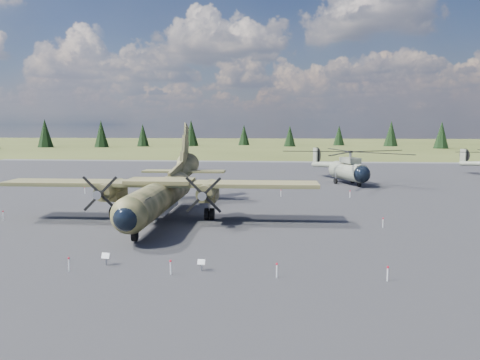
{
  "coord_description": "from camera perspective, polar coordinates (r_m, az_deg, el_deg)",
  "views": [
    {
      "loc": [
        8.34,
        -38.7,
        8.47
      ],
      "look_at": [
        4.48,
        2.0,
        3.61
      ],
      "focal_mm": 35.0,
      "sensor_mm": 36.0,
      "label": 1
    }
  ],
  "objects": [
    {
      "name": "ground",
      "position": [
        40.49,
        -6.62,
        -5.34
      ],
      "size": [
        500.0,
        500.0,
        0.0
      ],
      "primitive_type": "plane",
      "color": "#545C29",
      "rests_on": "ground"
    },
    {
      "name": "barrier_fence",
      "position": [
        40.41,
        -7.3,
        -4.64
      ],
      "size": [
        33.12,
        29.62,
        0.85
      ],
      "color": "white",
      "rests_on": "ground"
    },
    {
      "name": "helicopter_near",
      "position": [
        67.91,
        13.08,
        2.33
      ],
      "size": [
        24.47,
        24.47,
        4.81
      ],
      "rotation": [
        0.0,
        0.0,
        0.37
      ],
      "color": "gray",
      "rests_on": "ground"
    },
    {
      "name": "treeline",
      "position": [
        42.58,
        -16.37,
        1.4
      ],
      "size": [
        321.63,
        321.8,
        10.92
      ],
      "color": "black",
      "rests_on": "ground"
    },
    {
      "name": "info_placard_right",
      "position": [
        27.68,
        -4.74,
        -10.07
      ],
      "size": [
        0.45,
        0.22,
        0.69
      ],
      "rotation": [
        0.0,
        0.0,
        -0.09
      ],
      "color": "gray",
      "rests_on": "ground"
    },
    {
      "name": "apron",
      "position": [
        50.13,
        -4.24,
        -2.97
      ],
      "size": [
        120.0,
        120.0,
        0.04
      ],
      "primitive_type": "cube",
      "color": "#525257",
      "rests_on": "ground"
    },
    {
      "name": "info_placard_left",
      "position": [
        29.7,
        -16.05,
        -9.01
      ],
      "size": [
        0.52,
        0.26,
        0.78
      ],
      "rotation": [
        0.0,
        0.0,
        -0.1
      ],
      "color": "gray",
      "rests_on": "ground"
    },
    {
      "name": "transport_plane",
      "position": [
        42.92,
        -9.38,
        -1.12
      ],
      "size": [
        27.81,
        25.3,
        9.19
      ],
      "rotation": [
        0.0,
        0.0,
        0.03
      ],
      "color": "#32351D",
      "rests_on": "ground"
    }
  ]
}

